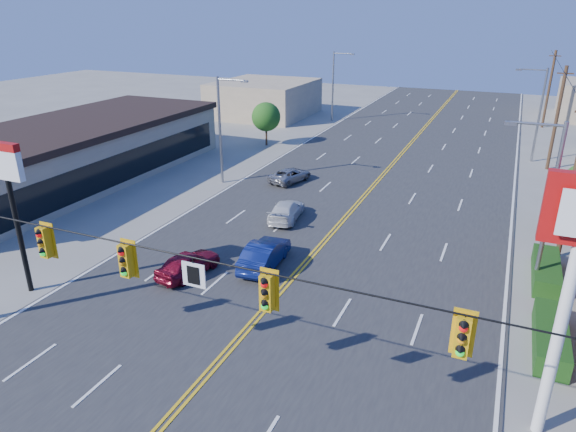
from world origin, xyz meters
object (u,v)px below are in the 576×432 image
at_px(car_white, 286,211).
at_px(car_silver, 290,176).
at_px(pizza_hut_sign, 9,187).
at_px(car_magenta, 188,264).
at_px(signal_span, 157,283).
at_px(car_blue, 265,255).
at_px(kfc_pylon, 576,260).

height_order(car_white, car_silver, car_white).
bearing_deg(pizza_hut_sign, car_magenta, 34.96).
xyz_separation_m(signal_span, car_silver, (-6.06, 24.07, -4.35)).
bearing_deg(car_silver, pizza_hut_sign, 91.83).
height_order(signal_span, car_magenta, signal_span).
height_order(pizza_hut_sign, car_white, pizza_hut_sign).
bearing_deg(car_blue, kfc_pylon, 148.30).
height_order(signal_span, car_blue, signal_span).
distance_m(kfc_pylon, pizza_hut_sign, 22.02).
distance_m(kfc_pylon, car_white, 20.12).
relative_size(kfc_pylon, car_magenta, 2.35).
xyz_separation_m(kfc_pylon, car_white, (-14.39, 12.96, -5.45)).
xyz_separation_m(signal_span, car_white, (-3.27, 16.96, -4.30)).
distance_m(pizza_hut_sign, car_silver, 21.16).
bearing_deg(pizza_hut_sign, car_silver, 76.49).
relative_size(car_blue, car_silver, 1.10).
relative_size(car_magenta, car_silver, 0.94).
bearing_deg(car_blue, car_white, -80.53).
relative_size(pizza_hut_sign, car_magenta, 1.89).
height_order(car_magenta, car_silver, car_magenta).
height_order(pizza_hut_sign, car_blue, pizza_hut_sign).
bearing_deg(car_white, signal_span, 92.60).
height_order(kfc_pylon, car_silver, kfc_pylon).
distance_m(pizza_hut_sign, car_magenta, 8.70).
relative_size(kfc_pylon, car_blue, 2.02).
bearing_deg(car_white, car_silver, -76.91).
distance_m(kfc_pylon, car_blue, 15.37).
distance_m(car_magenta, car_white, 8.85).
distance_m(car_blue, car_white, 6.56).
bearing_deg(car_silver, car_white, 126.75).
relative_size(pizza_hut_sign, car_silver, 1.79).
height_order(car_magenta, car_blue, car_blue).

